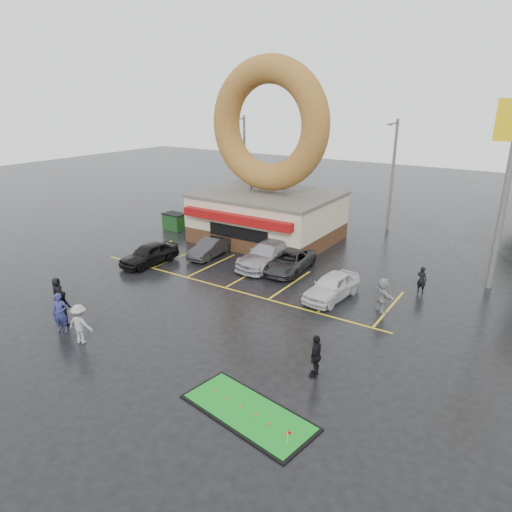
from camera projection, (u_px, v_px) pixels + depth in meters
The scene contains 19 objects.
ground at pixel (187, 309), 24.21m from camera, with size 120.00×120.00×0.00m, color black.
donut_shop at pixel (268, 183), 34.51m from camera, with size 10.20×8.70×13.50m.
shell_sign at pixel (511, 161), 24.52m from camera, with size 2.20×0.36×10.60m.
streetlight_left at pixel (244, 161), 43.50m from camera, with size 0.40×2.21×9.00m.
streetlight_mid at pixel (392, 173), 37.06m from camera, with size 0.40×2.21×9.00m.
car_black at pixel (149, 254), 30.45m from camera, with size 1.70×4.24×1.44m, color black.
car_dgrey at pixel (210, 248), 31.94m from camera, with size 1.35×3.87×1.27m, color #29282B.
car_silver at pixel (268, 254), 30.19m from camera, with size 2.21×5.44×1.58m, color #9D9DA2.
car_grey at pixel (289, 262), 29.28m from camera, with size 2.14×4.63×1.29m, color #2A2A2C.
car_white at pixel (332, 286), 25.30m from camera, with size 1.69×4.20×1.43m, color silver.
person_blue at pixel (60, 313), 21.61m from camera, with size 0.72×0.47×1.97m, color navy.
person_blackjkt at pixel (64, 308), 22.40m from camera, with size 0.84×0.66×1.74m, color black.
person_hoodie at pixel (80, 324), 20.66m from camera, with size 1.21×0.70×1.88m, color gray.
person_bystander at pixel (57, 291), 24.48m from camera, with size 0.76×0.50×1.56m, color black.
person_cameraman at pixel (316, 356), 18.19m from camera, with size 1.07×0.45×1.83m, color black.
person_walker_near at pixel (383, 295), 23.69m from camera, with size 1.73×0.55×1.87m, color gray.
person_walker_far at pixel (422, 280), 26.04m from camera, with size 0.57×0.37×1.57m, color black.
dumpster at pixel (175, 222), 38.45m from camera, with size 1.80×1.20×1.30m, color #1B481C.
putting_green at pixel (248, 412), 16.28m from camera, with size 5.33×2.97×0.63m.
Camera 1 is at (15.08, -16.30, 10.72)m, focal length 32.00 mm.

